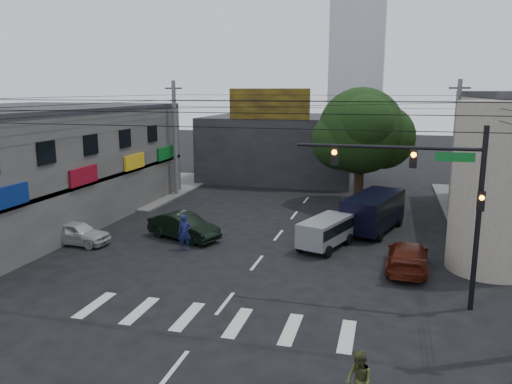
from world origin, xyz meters
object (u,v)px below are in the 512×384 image
at_px(utility_pole_far_right, 455,147).
at_px(white_compact, 77,233).
at_px(street_tree, 361,131).
at_px(utility_pole_far_left, 175,139).
at_px(maroon_sedan, 407,256).
at_px(dark_sedan, 184,226).
at_px(silver_minivan, 325,234).
at_px(traffic_gantry, 434,187).
at_px(navy_van, 374,213).
at_px(traffic_officer, 185,233).
at_px(pedestrian_olive, 359,381).

height_order(utility_pole_far_right, white_compact, utility_pole_far_right).
bearing_deg(street_tree, utility_pole_far_left, -176.05).
distance_m(white_compact, maroon_sedan, 17.71).
bearing_deg(dark_sedan, utility_pole_far_right, -33.49).
bearing_deg(white_compact, utility_pole_far_left, 2.82).
bearing_deg(utility_pole_far_right, utility_pole_far_left, 180.00).
distance_m(utility_pole_far_left, silver_minivan, 17.66).
distance_m(traffic_gantry, navy_van, 11.32).
xyz_separation_m(traffic_gantry, utility_pole_far_left, (-18.32, 17.00, -0.23)).
bearing_deg(white_compact, traffic_officer, -81.72).
bearing_deg(utility_pole_far_left, traffic_gantry, -42.86).
relative_size(utility_pole_far_left, white_compact, 2.38).
relative_size(street_tree, dark_sedan, 1.83).
distance_m(street_tree, utility_pole_far_left, 14.56).
distance_m(dark_sedan, pedestrian_olive, 17.21).
relative_size(silver_minivan, pedestrian_olive, 2.48).
distance_m(traffic_officer, pedestrian_olive, 15.21).
xyz_separation_m(street_tree, utility_pole_far_right, (6.50, -1.00, -0.87)).
bearing_deg(street_tree, white_compact, -134.81).
bearing_deg(silver_minivan, navy_van, -10.58).
bearing_deg(traffic_officer, utility_pole_far_right, 16.25).
bearing_deg(traffic_officer, white_compact, 160.36).
distance_m(utility_pole_far_right, silver_minivan, 13.66).
height_order(street_tree, traffic_gantry, street_tree).
relative_size(silver_minivan, navy_van, 0.69).
bearing_deg(traffic_officer, silver_minivan, -8.00).
bearing_deg(silver_minivan, white_compact, 120.99).
bearing_deg(traffic_officer, traffic_gantry, -43.40).
xyz_separation_m(street_tree, traffic_gantry, (3.82, -18.00, -0.64)).
bearing_deg(navy_van, utility_pole_far_left, 84.40).
bearing_deg(pedestrian_olive, utility_pole_far_right, 136.96).
xyz_separation_m(utility_pole_far_left, utility_pole_far_right, (21.00, 0.00, 0.00)).
bearing_deg(navy_van, maroon_sedan, -147.25).
bearing_deg(pedestrian_olive, navy_van, 148.98).
relative_size(white_compact, silver_minivan, 0.93).
xyz_separation_m(silver_minivan, navy_van, (2.39, 4.18, 0.31)).
height_order(utility_pole_far_right, pedestrian_olive, utility_pole_far_right).
height_order(traffic_gantry, white_compact, traffic_gantry).
xyz_separation_m(maroon_sedan, navy_van, (-1.83, 6.45, 0.46)).
xyz_separation_m(utility_pole_far_right, silver_minivan, (-7.51, -10.77, -3.77)).
height_order(street_tree, traffic_officer, street_tree).
bearing_deg(maroon_sedan, street_tree, -74.09).
bearing_deg(traffic_officer, dark_sedan, 89.59).
distance_m(dark_sedan, navy_van, 11.46).
bearing_deg(pedestrian_olive, traffic_officer, -171.22).
height_order(utility_pole_far_left, pedestrian_olive, utility_pole_far_left).
relative_size(utility_pole_far_left, traffic_officer, 4.76).
height_order(white_compact, navy_van, navy_van).
xyz_separation_m(street_tree, maroon_sedan, (3.20, -14.04, -4.79)).
distance_m(traffic_gantry, silver_minivan, 8.85).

